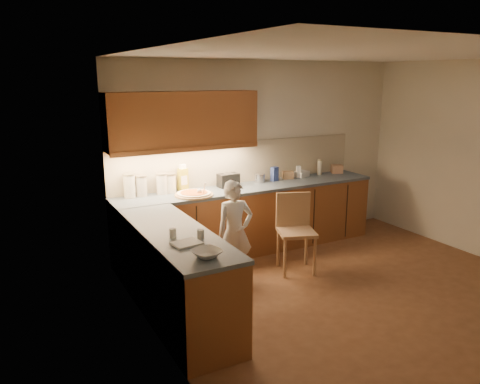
{
  "coord_description": "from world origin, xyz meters",
  "views": [
    {
      "loc": [
        -3.44,
        -3.69,
        2.39
      ],
      "look_at": [
        -0.8,
        1.2,
        1.0
      ],
      "focal_mm": 35.0,
      "sensor_mm": 36.0,
      "label": 1
    }
  ],
  "objects_px": {
    "wooden_chair": "(295,226)",
    "oil_jug": "(183,179)",
    "child": "(235,232)",
    "toaster": "(228,180)",
    "pizza_on_board": "(194,194)"
  },
  "relations": [
    {
      "from": "pizza_on_board",
      "to": "oil_jug",
      "type": "height_order",
      "value": "oil_jug"
    },
    {
      "from": "wooden_chair",
      "to": "child",
      "type": "bearing_deg",
      "value": -160.98
    },
    {
      "from": "child",
      "to": "toaster",
      "type": "xyz_separation_m",
      "value": [
        0.39,
        0.94,
        0.4
      ]
    },
    {
      "from": "oil_jug",
      "to": "toaster",
      "type": "height_order",
      "value": "oil_jug"
    },
    {
      "from": "child",
      "to": "oil_jug",
      "type": "distance_m",
      "value": 1.14
    },
    {
      "from": "child",
      "to": "oil_jug",
      "type": "height_order",
      "value": "oil_jug"
    },
    {
      "from": "wooden_chair",
      "to": "toaster",
      "type": "bearing_deg",
      "value": 135.18
    },
    {
      "from": "toaster",
      "to": "oil_jug",
      "type": "bearing_deg",
      "value": 170.29
    },
    {
      "from": "pizza_on_board",
      "to": "oil_jug",
      "type": "distance_m",
      "value": 0.33
    },
    {
      "from": "child",
      "to": "toaster",
      "type": "bearing_deg",
      "value": 71.06
    },
    {
      "from": "oil_jug",
      "to": "pizza_on_board",
      "type": "bearing_deg",
      "value": -84.94
    },
    {
      "from": "oil_jug",
      "to": "toaster",
      "type": "distance_m",
      "value": 0.63
    },
    {
      "from": "child",
      "to": "toaster",
      "type": "relative_size",
      "value": 4.23
    },
    {
      "from": "pizza_on_board",
      "to": "toaster",
      "type": "height_order",
      "value": "pizza_on_board"
    },
    {
      "from": "wooden_chair",
      "to": "oil_jug",
      "type": "relative_size",
      "value": 2.75
    }
  ]
}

